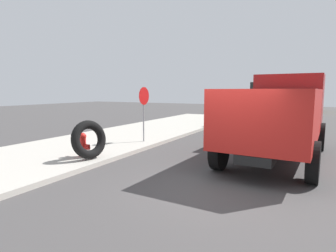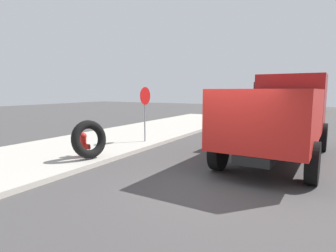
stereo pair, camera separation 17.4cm
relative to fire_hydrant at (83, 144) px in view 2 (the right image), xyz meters
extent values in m
plane|color=#423F3F|center=(-0.48, -4.98, -0.58)|extent=(80.00, 80.00, 0.00)
cube|color=#ADA89E|center=(-0.48, 1.52, -0.50)|extent=(36.00, 5.00, 0.15)
cylinder|color=red|center=(0.00, 0.01, -0.12)|extent=(0.22, 0.22, 0.62)
sphere|color=red|center=(0.00, 0.01, 0.25)|extent=(0.25, 0.25, 0.25)
cylinder|color=red|center=(0.00, -0.19, -0.05)|extent=(0.10, 0.17, 0.10)
cylinder|color=red|center=(0.00, 0.21, -0.05)|extent=(0.10, 0.17, 0.10)
cylinder|color=red|center=(0.00, -0.19, -0.12)|extent=(0.12, 0.17, 0.12)
torus|color=black|center=(-0.17, -0.44, 0.21)|extent=(1.33, 0.76, 1.28)
cylinder|color=gray|center=(3.32, -0.27, 0.75)|extent=(0.06, 0.06, 2.36)
cylinder|color=red|center=(3.32, -0.31, 1.55)|extent=(0.76, 0.02, 0.76)
cube|color=red|center=(2.28, -5.68, 1.02)|extent=(4.90, 2.71, 1.60)
cube|color=maroon|center=(5.87, -5.83, 1.32)|extent=(2.11, 2.58, 2.20)
cube|color=black|center=(3.38, -5.73, 0.09)|extent=(7.03, 1.20, 0.24)
cylinder|color=black|center=(5.73, -4.58, -0.03)|extent=(1.11, 0.35, 1.10)
cylinder|color=black|center=(5.62, -7.07, -0.03)|extent=(1.11, 0.35, 1.10)
cylinder|color=black|center=(1.13, -4.38, -0.03)|extent=(1.11, 0.35, 1.10)
cylinder|color=black|center=(1.03, -6.87, -0.03)|extent=(1.11, 0.35, 1.10)
cube|color=#237033|center=(12.84, -3.41, 1.02)|extent=(4.87, 2.63, 1.60)
cube|color=black|center=(16.44, -3.51, 1.32)|extent=(2.07, 2.55, 2.20)
cube|color=black|center=(13.94, -3.44, 0.09)|extent=(7.02, 1.09, 0.24)
cylinder|color=black|center=(16.27, -2.25, -0.03)|extent=(1.11, 0.33, 1.10)
cylinder|color=black|center=(16.20, -4.75, -0.03)|extent=(1.11, 0.33, 1.10)
cylinder|color=black|center=(11.67, -2.13, -0.03)|extent=(1.11, 0.33, 1.10)
cylinder|color=black|center=(11.60, -4.63, -0.03)|extent=(1.11, 0.33, 1.10)
cube|color=gold|center=(28.20, -5.68, 1.02)|extent=(4.91, 2.72, 1.60)
cube|color=silver|center=(24.60, -5.52, 1.32)|extent=(2.11, 2.59, 2.20)
cube|color=black|center=(27.10, -5.63, 0.09)|extent=(7.03, 1.22, 0.24)
cylinder|color=black|center=(24.74, -6.77, -0.03)|extent=(1.11, 0.35, 1.10)
cylinder|color=black|center=(24.86, -4.28, -0.03)|extent=(1.11, 0.35, 1.10)
cylinder|color=black|center=(29.34, -6.98, -0.03)|extent=(1.11, 0.35, 1.10)
cylinder|color=black|center=(29.45, -4.48, -0.03)|extent=(1.11, 0.35, 1.10)
camera|label=1|loc=(-6.79, -6.86, 1.78)|focal=29.80mm
camera|label=2|loc=(-6.70, -7.01, 1.78)|focal=29.80mm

